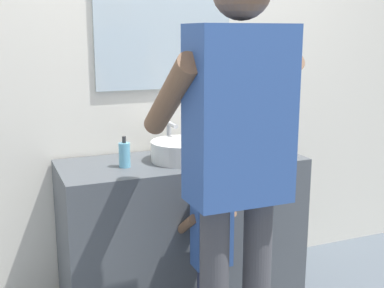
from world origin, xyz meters
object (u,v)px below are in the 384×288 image
Objects in this scene: soap_bottle at (124,155)px; child_toddler at (211,243)px; toothbrush_cup at (244,146)px; adult_parent at (237,142)px.

child_toddler is at bearing -47.72° from soap_bottle.
toothbrush_cup reaches higher than soap_bottle.
toothbrush_cup is 1.25× the size of soap_bottle.
toothbrush_cup reaches higher than child_toddler.
adult_parent is (0.30, -0.68, 0.18)m from soap_bottle.
adult_parent is (-0.40, -0.67, 0.20)m from toothbrush_cup.
toothbrush_cup is 0.25× the size of child_toddler.
child_toddler is at bearing 84.07° from adult_parent.
toothbrush_cup is 0.70m from soap_bottle.
soap_bottle is 0.20× the size of child_toddler.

